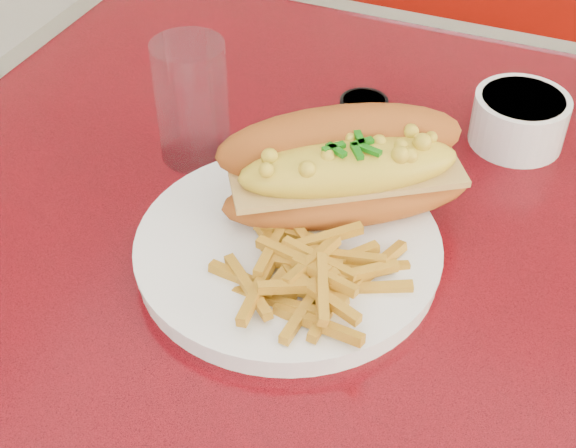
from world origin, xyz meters
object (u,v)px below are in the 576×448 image
at_px(mac_hoagie, 345,168).
at_px(sauce_cup_left, 363,109).
at_px(diner_table, 466,372).
at_px(fork, 358,249).
at_px(water_tumbler, 192,102).
at_px(booth_bench_far, 537,171).
at_px(dinner_plate, 288,249).
at_px(gravy_ramekin, 519,118).

height_order(mac_hoagie, sauce_cup_left, mac_hoagie).
height_order(diner_table, fork, fork).
distance_m(sauce_cup_left, water_tumbler, 0.19).
distance_m(mac_hoagie, water_tumbler, 0.18).
bearing_deg(fork, booth_bench_far, -28.72).
distance_m(dinner_plate, fork, 0.06).
relative_size(diner_table, water_tumbler, 9.92).
relative_size(gravy_ramekin, water_tumbler, 1.01).
xyz_separation_m(diner_table, water_tumbler, (-0.31, 0.03, 0.22)).
relative_size(booth_bench_far, mac_hoagie, 4.89).
xyz_separation_m(dinner_plate, fork, (0.06, 0.01, 0.01)).
bearing_deg(gravy_ramekin, sauce_cup_left, -171.15).
relative_size(dinner_plate, sauce_cup_left, 3.99).
xyz_separation_m(mac_hoagie, sauce_cup_left, (-0.03, 0.16, -0.05)).
distance_m(diner_table, booth_bench_far, 0.87).
bearing_deg(fork, dinner_plate, 82.55).
relative_size(diner_table, sauce_cup_left, 18.06).
bearing_deg(sauce_cup_left, fork, -72.57).
relative_size(fork, gravy_ramekin, 1.23).
height_order(fork, sauce_cup_left, sauce_cup_left).
xyz_separation_m(diner_table, sauce_cup_left, (-0.17, 0.16, 0.18)).
height_order(diner_table, sauce_cup_left, sauce_cup_left).
xyz_separation_m(mac_hoagie, water_tumbler, (-0.17, 0.04, 0.00)).
bearing_deg(diner_table, booth_bench_far, 90.00).
height_order(mac_hoagie, fork, mac_hoagie).
height_order(dinner_plate, sauce_cup_left, sauce_cup_left).
distance_m(booth_bench_far, fork, 1.01).
xyz_separation_m(booth_bench_far, gravy_ramekin, (-0.02, -0.63, 0.51)).
bearing_deg(sauce_cup_left, booth_bench_far, 75.10).
relative_size(booth_bench_far, sauce_cup_left, 17.62).
bearing_deg(diner_table, sauce_cup_left, 138.07).
height_order(dinner_plate, mac_hoagie, mac_hoagie).
bearing_deg(water_tumbler, dinner_plate, -36.13).
distance_m(mac_hoagie, gravy_ramekin, 0.23).
bearing_deg(fork, sauce_cup_left, -4.23).
relative_size(gravy_ramekin, sauce_cup_left, 1.84).
height_order(booth_bench_far, water_tumbler, booth_bench_far).
relative_size(diner_table, mac_hoagie, 5.01).
bearing_deg(water_tumbler, fork, -24.10).
relative_size(diner_table, booth_bench_far, 1.03).
distance_m(dinner_plate, gravy_ramekin, 0.29).
height_order(booth_bench_far, gravy_ramekin, booth_bench_far).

